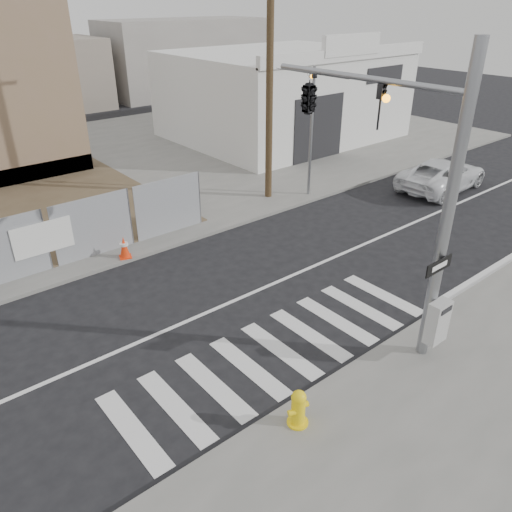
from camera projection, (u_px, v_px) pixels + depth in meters
ground at (221, 307)px, 13.95m from camera, size 100.00×100.00×0.00m
sidewalk_far at (46, 179)px, 23.49m from camera, size 50.00×20.00×0.12m
signal_pole at (351, 137)px, 11.74m from camera, size 0.96×5.87×7.00m
far_signal_pole at (312, 115)px, 19.99m from camera, size 0.16×0.20×5.60m
concrete_wall_right at (19, 108)px, 21.73m from camera, size 5.50×1.30×8.00m
auto_shop at (282, 94)px, 29.53m from camera, size 12.00×10.20×5.95m
utility_pole_right at (270, 70)px, 18.96m from camera, size 1.60×0.28×10.00m
fire_hydrant at (298, 408)px, 9.82m from camera, size 0.55×0.55×0.82m
suv at (442, 175)px, 22.13m from camera, size 4.94×2.47×1.34m
traffic_cone_d at (124, 247)px, 16.17m from camera, size 0.48×0.48×0.74m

